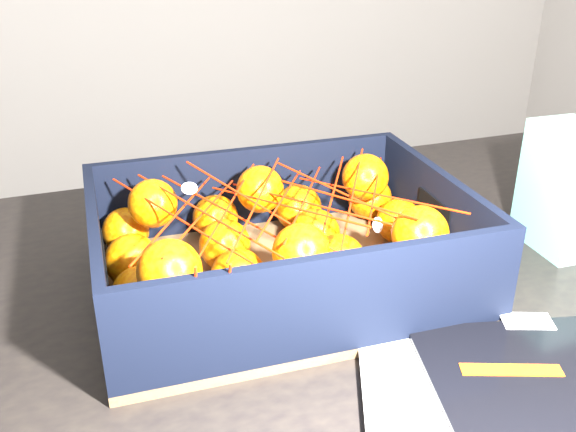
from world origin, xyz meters
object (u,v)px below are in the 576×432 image
object	(u,v)px
magazine_stack	(530,422)
retail_carton	(566,189)
table	(361,329)

from	to	relation	value
magazine_stack	retail_carton	world-z (taller)	retail_carton
magazine_stack	table	bearing A→B (deg)	94.47
table	magazine_stack	size ratio (longest dim) A/B	3.11
magazine_stack	retail_carton	xyz separation A→B (m)	(0.26, 0.30, 0.08)
table	magazine_stack	distance (m)	0.34
table	retail_carton	bearing A→B (deg)	-4.41
magazine_stack	retail_carton	bearing A→B (deg)	49.03
table	magazine_stack	world-z (taller)	magazine_stack
table	magazine_stack	bearing A→B (deg)	-85.53
table	retail_carton	world-z (taller)	retail_carton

